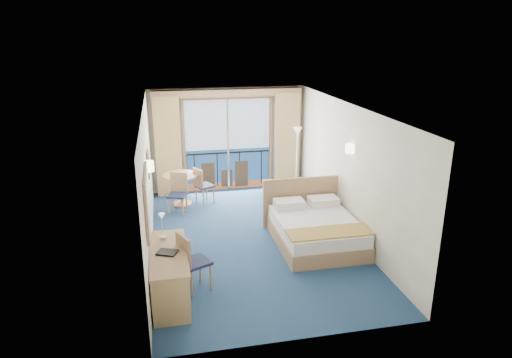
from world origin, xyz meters
name	(u,v)px	position (x,y,z in m)	size (l,w,h in m)	color
floor	(253,239)	(0.00, 0.00, 0.00)	(6.50, 6.50, 0.00)	navy
room_walls	(252,155)	(0.00, 0.00, 1.78)	(4.04, 6.54, 2.72)	beige
balcony_door	(228,147)	(-0.01, 3.22, 1.14)	(2.36, 0.03, 2.52)	navy
curtain_left	(168,147)	(-1.55, 3.07, 1.28)	(0.65, 0.22, 2.55)	tan
curtain_right	(287,141)	(1.55, 3.07, 1.28)	(0.65, 0.22, 2.55)	tan
pelmet	(228,93)	(0.00, 3.10, 2.58)	(3.80, 0.25, 0.18)	tan
mirror	(147,201)	(-1.97, -1.50, 1.55)	(0.05, 1.25, 0.95)	tan
wall_print	(149,164)	(-1.97, 0.45, 1.60)	(0.04, 0.42, 0.52)	tan
sconce_left	(149,166)	(-1.94, -0.60, 1.85)	(0.18, 0.18, 0.18)	#FBE9AF
sconce_right	(350,148)	(1.94, -0.15, 1.85)	(0.18, 0.18, 0.18)	#FBE9AF
bed	(315,229)	(1.20, -0.41, 0.30)	(1.72, 2.04, 1.08)	tan
nightstand	(322,206)	(1.79, 0.88, 0.24)	(0.37, 0.35, 0.49)	tan
phone	(324,195)	(1.83, 0.85, 0.53)	(0.19, 0.15, 0.08)	silver
armchair	(299,197)	(1.39, 1.32, 0.34)	(0.72, 0.75, 0.68)	#4F5460
floor_lamp	(297,144)	(1.65, 2.42, 1.34)	(0.24, 0.24, 1.77)	silver
desk	(170,286)	(-1.70, -2.22, 0.43)	(0.57, 1.67, 0.78)	tan
desk_chair	(190,259)	(-1.36, -1.67, 0.57)	(0.58, 0.58, 1.01)	#1F2548
folder	(167,252)	(-1.72, -1.82, 0.80)	(0.30, 0.23, 0.03)	black
desk_lamp	(162,221)	(-1.77, -1.27, 1.10)	(0.11, 0.11, 0.43)	silver
round_table	(181,182)	(-1.30, 2.29, 0.58)	(0.85, 0.85, 0.76)	tan
table_chair_a	(202,184)	(-0.80, 2.27, 0.51)	(0.53, 0.53, 0.90)	#1F2548
table_chair_b	(178,191)	(-1.40, 1.79, 0.53)	(0.52, 0.52, 0.95)	#1F2548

